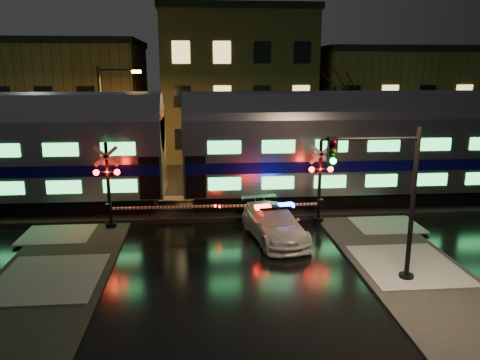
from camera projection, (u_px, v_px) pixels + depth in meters
name	position (u px, v px, depth m)	size (l,w,h in m)	color
ground	(229.00, 244.00, 19.83)	(120.00, 120.00, 0.00)	black
ballast	(223.00, 208.00, 24.64)	(90.00, 4.20, 0.24)	black
sidewalk_left	(17.00, 326.00, 13.46)	(4.00, 20.00, 0.12)	#2D2D2D
sidewalk_right	(449.00, 307.00, 14.54)	(4.00, 20.00, 0.12)	#2D2D2D
building_left	(57.00, 102.00, 39.00)	(14.00, 10.00, 9.00)	#543220
building_mid	(235.00, 86.00, 40.45)	(12.00, 11.00, 11.50)	brown
building_right	(382.00, 103.00, 41.40)	(12.00, 10.00, 8.50)	#543220
train	(173.00, 147.00, 23.67)	(51.00, 3.12, 5.92)	black
police_car	(274.00, 223.00, 20.31)	(2.77, 5.13, 1.58)	white
crossing_signal_right	(312.00, 191.00, 22.01)	(5.65, 0.65, 4.00)	black
crossing_signal_left	(117.00, 195.00, 21.25)	(5.75, 0.65, 4.07)	black
traffic_light	(389.00, 203.00, 15.62)	(3.51, 0.66, 5.43)	black
streetlight	(106.00, 122.00, 27.01)	(2.46, 0.26, 7.36)	black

